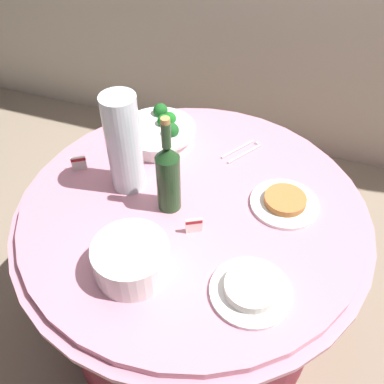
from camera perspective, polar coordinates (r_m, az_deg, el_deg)
The scene contains 11 objects.
ground_plane at distance 1.96m, azimuth -0.00°, elevation -16.67°, with size 6.00×6.00×0.00m, color gray.
buffet_table at distance 1.64m, azimuth -0.00°, elevation -10.36°, with size 1.16×1.16×0.74m.
broccoli_bowl at distance 1.58m, azimuth -4.48°, elevation 8.04°, with size 0.28×0.28×0.10m.
plate_stack at distance 1.16m, azimuth -8.23°, elevation -9.01°, with size 0.21×0.21×0.10m.
wine_bottle at distance 1.26m, azimuth -3.25°, elevation 2.21°, with size 0.07×0.07×0.34m.
decorative_fruit_vase at distance 1.34m, azimuth -9.13°, elevation 5.71°, with size 0.11×0.11×0.34m.
serving_tongs at distance 1.56m, azimuth 6.85°, elevation 5.60°, with size 0.12×0.16×0.01m.
food_plate_peanuts at distance 1.37m, azimuth 12.45°, elevation -1.33°, with size 0.22×0.22×0.03m.
food_plate_rice at distance 1.15m, azimuth 7.97°, elevation -12.96°, with size 0.22×0.22×0.04m.
label_placard_front at distance 1.51m, azimuth -15.10°, elevation 3.87°, with size 0.05×0.03×0.05m.
label_placard_mid at distance 1.25m, azimuth 0.26°, elevation -4.49°, with size 0.05×0.03×0.05m.
Camera 1 is at (0.31, -0.89, 1.72)m, focal length 39.33 mm.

